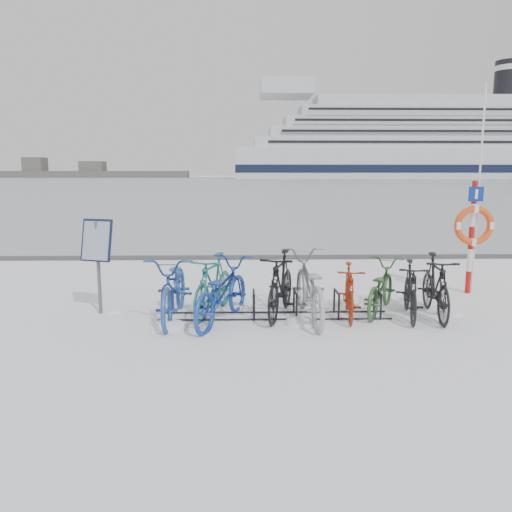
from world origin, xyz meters
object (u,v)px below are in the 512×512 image
at_px(info_board, 97,246).
at_px(cruise_ferry, 407,147).
at_px(lifebuoy_station, 474,226).
at_px(bike_rack, 275,307).

distance_m(info_board, cruise_ferry, 215.61).
relative_size(lifebuoy_station, cruise_ferry, 0.03).
bearing_deg(bike_rack, info_board, 174.94).
bearing_deg(bike_rack, cruise_ferry, 71.53).
bearing_deg(info_board, bike_rack, 13.49).
xyz_separation_m(lifebuoy_station, cruise_ferry, (63.82, 201.91, 11.62)).
relative_size(bike_rack, info_board, 2.37).
height_order(bike_rack, lifebuoy_station, lifebuoy_station).
height_order(info_board, lifebuoy_station, lifebuoy_station).
distance_m(bike_rack, lifebuoy_station, 4.60).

